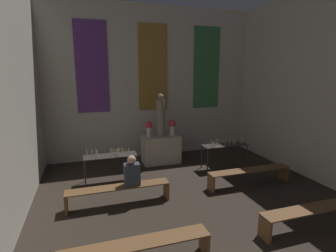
{
  "coord_description": "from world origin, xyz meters",
  "views": [
    {
      "loc": [
        -2.43,
        0.28,
        3.04
      ],
      "look_at": [
        0.0,
        7.79,
        1.44
      ],
      "focal_mm": 28.0,
      "sensor_mm": 36.0,
      "label": 1
    }
  ],
  "objects_px": {
    "flower_vase_right": "(172,126)",
    "pew_back_left": "(119,191)",
    "flower_vase_left": "(149,128)",
    "candle_rack_right": "(225,147)",
    "statue": "(161,117)",
    "altar": "(161,149)",
    "pew_second_right": "(315,213)",
    "candle_rack_left": "(111,158)",
    "person_seated": "(132,172)",
    "pew_second_left": "(137,249)",
    "pew_back_right": "(249,173)"
  },
  "relations": [
    {
      "from": "flower_vase_right",
      "to": "pew_back_left",
      "type": "xyz_separation_m",
      "value": [
        -2.18,
        -2.56,
        -0.9
      ]
    },
    {
      "from": "altar",
      "to": "candle_rack_left",
      "type": "height_order",
      "value": "candle_rack_left"
    },
    {
      "from": "pew_second_left",
      "to": "person_seated",
      "type": "bearing_deg",
      "value": 81.57
    },
    {
      "from": "flower_vase_right",
      "to": "pew_back_left",
      "type": "distance_m",
      "value": 3.48
    },
    {
      "from": "altar",
      "to": "flower_vase_left",
      "type": "bearing_deg",
      "value": 180.0
    },
    {
      "from": "candle_rack_left",
      "to": "pew_back_right",
      "type": "relative_size",
      "value": 0.62
    },
    {
      "from": "flower_vase_left",
      "to": "candle_rack_left",
      "type": "distance_m",
      "value": 1.89
    },
    {
      "from": "statue",
      "to": "pew_back_right",
      "type": "bearing_deg",
      "value": -55.29
    },
    {
      "from": "pew_back_right",
      "to": "candle_rack_right",
      "type": "bearing_deg",
      "value": 88.76
    },
    {
      "from": "flower_vase_left",
      "to": "pew_back_right",
      "type": "height_order",
      "value": "flower_vase_left"
    },
    {
      "from": "pew_back_right",
      "to": "statue",
      "type": "bearing_deg",
      "value": 124.71
    },
    {
      "from": "candle_rack_left",
      "to": "pew_back_left",
      "type": "bearing_deg",
      "value": -88.72
    },
    {
      "from": "flower_vase_right",
      "to": "person_seated",
      "type": "height_order",
      "value": "flower_vase_right"
    },
    {
      "from": "pew_second_right",
      "to": "pew_back_left",
      "type": "height_order",
      "value": "same"
    },
    {
      "from": "pew_second_right",
      "to": "pew_back_left",
      "type": "xyz_separation_m",
      "value": [
        -3.55,
        2.16,
        0.0
      ]
    },
    {
      "from": "candle_rack_right",
      "to": "pew_second_right",
      "type": "bearing_deg",
      "value": -90.49
    },
    {
      "from": "candle_rack_left",
      "to": "candle_rack_right",
      "type": "distance_m",
      "value": 3.61
    },
    {
      "from": "pew_second_right",
      "to": "statue",
      "type": "bearing_deg",
      "value": 110.6
    },
    {
      "from": "altar",
      "to": "person_seated",
      "type": "bearing_deg",
      "value": -119.59
    },
    {
      "from": "altar",
      "to": "person_seated",
      "type": "relative_size",
      "value": 1.74
    },
    {
      "from": "flower_vase_right",
      "to": "pew_back_right",
      "type": "height_order",
      "value": "flower_vase_right"
    },
    {
      "from": "flower_vase_right",
      "to": "pew_second_left",
      "type": "relative_size",
      "value": 0.22
    },
    {
      "from": "altar",
      "to": "pew_second_left",
      "type": "height_order",
      "value": "altar"
    },
    {
      "from": "flower_vase_right",
      "to": "person_seated",
      "type": "relative_size",
      "value": 0.73
    },
    {
      "from": "flower_vase_right",
      "to": "person_seated",
      "type": "distance_m",
      "value": 3.2
    },
    {
      "from": "pew_second_right",
      "to": "pew_second_left",
      "type": "bearing_deg",
      "value": 180.0
    },
    {
      "from": "altar",
      "to": "pew_second_right",
      "type": "xyz_separation_m",
      "value": [
        1.77,
        -4.72,
        -0.13
      ]
    },
    {
      "from": "statue",
      "to": "candle_rack_left",
      "type": "relative_size",
      "value": 0.98
    },
    {
      "from": "altar",
      "to": "person_seated",
      "type": "xyz_separation_m",
      "value": [
        -1.45,
        -2.56,
        0.3
      ]
    },
    {
      "from": "statue",
      "to": "candle_rack_left",
      "type": "xyz_separation_m",
      "value": [
        -1.81,
        -1.14,
        -0.91
      ]
    },
    {
      "from": "flower_vase_right",
      "to": "candle_rack_right",
      "type": "distance_m",
      "value": 1.89
    },
    {
      "from": "flower_vase_left",
      "to": "pew_second_right",
      "type": "height_order",
      "value": "flower_vase_left"
    },
    {
      "from": "candle_rack_right",
      "to": "pew_second_right",
      "type": "relative_size",
      "value": 0.62
    },
    {
      "from": "statue",
      "to": "person_seated",
      "type": "bearing_deg",
      "value": -119.59
    },
    {
      "from": "statue",
      "to": "person_seated",
      "type": "distance_m",
      "value": 3.06
    },
    {
      "from": "altar",
      "to": "pew_second_left",
      "type": "xyz_separation_m",
      "value": [
        -1.77,
        -4.72,
        -0.13
      ]
    },
    {
      "from": "statue",
      "to": "person_seated",
      "type": "relative_size",
      "value": 1.99
    },
    {
      "from": "flower_vase_left",
      "to": "statue",
      "type": "bearing_deg",
      "value": -0.0
    },
    {
      "from": "pew_second_right",
      "to": "person_seated",
      "type": "bearing_deg",
      "value": 146.24
    },
    {
      "from": "flower_vase_left",
      "to": "candle_rack_right",
      "type": "height_order",
      "value": "flower_vase_left"
    },
    {
      "from": "flower_vase_right",
      "to": "pew_back_left",
      "type": "bearing_deg",
      "value": -130.43
    },
    {
      "from": "pew_second_left",
      "to": "person_seated",
      "type": "relative_size",
      "value": 3.3
    },
    {
      "from": "pew_back_left",
      "to": "statue",
      "type": "bearing_deg",
      "value": 55.29
    },
    {
      "from": "statue",
      "to": "pew_second_left",
      "type": "bearing_deg",
      "value": -110.6
    },
    {
      "from": "altar",
      "to": "flower_vase_left",
      "type": "relative_size",
      "value": 2.37
    },
    {
      "from": "flower_vase_right",
      "to": "candle_rack_right",
      "type": "xyz_separation_m",
      "value": [
        1.4,
        -1.14,
        -0.55
      ]
    },
    {
      "from": "candle_rack_left",
      "to": "flower_vase_left",
      "type": "bearing_deg",
      "value": 39.22
    },
    {
      "from": "candle_rack_right",
      "to": "pew_back_right",
      "type": "distance_m",
      "value": 1.46
    },
    {
      "from": "pew_back_left",
      "to": "flower_vase_left",
      "type": "bearing_deg",
      "value": 61.92
    },
    {
      "from": "candle_rack_right",
      "to": "person_seated",
      "type": "relative_size",
      "value": 2.04
    }
  ]
}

